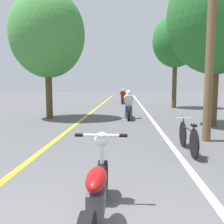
{
  "coord_description": "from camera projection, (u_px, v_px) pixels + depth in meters",
  "views": [
    {
      "loc": [
        0.4,
        -1.96,
        1.64
      ],
      "look_at": [
        0.02,
        4.62,
        0.9
      ],
      "focal_mm": 38.0,
      "sensor_mm": 36.0,
      "label": 1
    }
  ],
  "objects": [
    {
      "name": "lane_stripe_edge",
      "position": [
        146.0,
        112.0,
        14.58
      ],
      "size": [
        0.14,
        48.0,
        0.01
      ],
      "primitive_type": "cube",
      "color": "white",
      "rests_on": "ground"
    },
    {
      "name": "roadside_tree_right_near",
      "position": [
        217.0,
        17.0,
        9.18
      ],
      "size": [
        3.89,
        3.5,
        6.55
      ],
      "color": "#513A23",
      "rests_on": "ground"
    },
    {
      "name": "roadside_tree_right_far",
      "position": [
        176.0,
        41.0,
        16.77
      ],
      "size": [
        3.26,
        2.93,
        6.66
      ],
      "color": "#513A23",
      "rests_on": "ground"
    },
    {
      "name": "motorcycle_rider_far",
      "position": [
        123.0,
        98.0,
        21.38
      ],
      "size": [
        0.5,
        2.03,
        1.34
      ],
      "color": "black",
      "rests_on": "ground"
    },
    {
      "name": "lane_stripe_center",
      "position": [
        92.0,
        112.0,
        14.77
      ],
      "size": [
        0.14,
        48.0,
        0.01
      ],
      "primitive_type": "cube",
      "color": "yellow",
      "rests_on": "ground"
    },
    {
      "name": "bicycle_parked",
      "position": [
        188.0,
        137.0,
        5.84
      ],
      "size": [
        0.44,
        1.74,
        0.79
      ],
      "color": "black",
      "rests_on": "ground"
    },
    {
      "name": "roadside_tree_left",
      "position": [
        47.0,
        35.0,
        11.47
      ],
      "size": [
        3.64,
        3.28,
        6.2
      ],
      "color": "#513A23",
      "rests_on": "ground"
    },
    {
      "name": "motorcycle_rider_lead",
      "position": [
        129.0,
        108.0,
        11.73
      ],
      "size": [
        0.5,
        2.04,
        1.41
      ],
      "color": "black",
      "rests_on": "ground"
    },
    {
      "name": "utility_pole",
      "position": [
        211.0,
        36.0,
        6.7
      ],
      "size": [
        1.1,
        0.24,
        5.91
      ],
      "color": "brown",
      "rests_on": "ground"
    },
    {
      "name": "motorcycle_foreground",
      "position": [
        97.0,
        191.0,
        2.78
      ],
      "size": [
        0.71,
        2.0,
        1.0
      ],
      "color": "black",
      "rests_on": "ground"
    }
  ]
}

